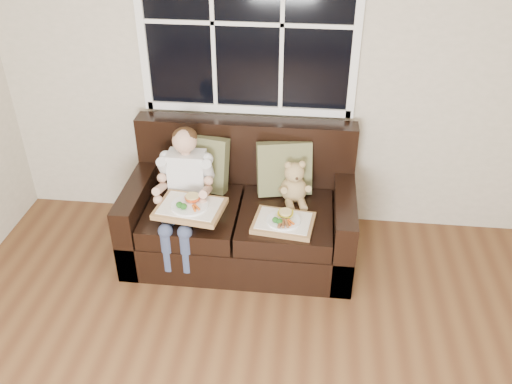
# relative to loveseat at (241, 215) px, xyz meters

# --- Properties ---
(room_walls) EXTENTS (4.52, 5.02, 2.71)m
(room_walls) POSITION_rel_loveseat_xyz_m (0.30, -2.02, 1.28)
(room_walls) COLOR beige
(room_walls) RESTS_ON ground
(window_back) EXTENTS (1.62, 0.04, 1.37)m
(window_back) POSITION_rel_loveseat_xyz_m (-0.00, 0.46, 1.34)
(window_back) COLOR black
(window_back) RESTS_ON room_walls
(loveseat) EXTENTS (1.70, 0.92, 0.96)m
(loveseat) POSITION_rel_loveseat_xyz_m (0.00, 0.00, 0.00)
(loveseat) COLOR black
(loveseat) RESTS_ON ground
(pillow_left) EXTENTS (0.46, 0.28, 0.44)m
(pillow_left) POSITION_rel_loveseat_xyz_m (-0.33, 0.15, 0.35)
(pillow_left) COLOR olive
(pillow_left) RESTS_ON loveseat
(pillow_right) EXTENTS (0.44, 0.27, 0.42)m
(pillow_right) POSITION_rel_loveseat_xyz_m (0.31, 0.15, 0.35)
(pillow_right) COLOR olive
(pillow_right) RESTS_ON loveseat
(child) EXTENTS (0.40, 0.60, 0.90)m
(child) POSITION_rel_loveseat_xyz_m (-0.40, -0.12, 0.34)
(child) COLOR silver
(child) RESTS_ON loveseat
(teddy_bear) EXTENTS (0.23, 0.28, 0.35)m
(teddy_bear) POSITION_rel_loveseat_xyz_m (0.39, 0.03, 0.28)
(teddy_bear) COLOR tan
(teddy_bear) RESTS_ON loveseat
(tray_left) EXTENTS (0.50, 0.41, 0.11)m
(tray_left) POSITION_rel_loveseat_xyz_m (-0.32, -0.32, 0.27)
(tray_left) COLOR #9C7346
(tray_left) RESTS_ON child
(tray_right) EXTENTS (0.46, 0.37, 0.10)m
(tray_right) POSITION_rel_loveseat_xyz_m (0.34, -0.29, 0.17)
(tray_right) COLOR #9C7346
(tray_right) RESTS_ON loveseat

